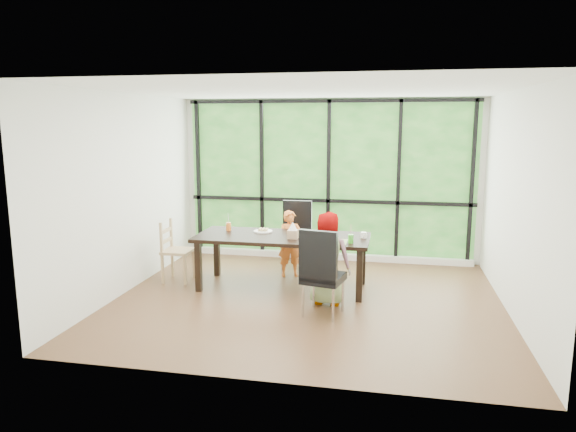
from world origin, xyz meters
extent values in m
plane|color=black|center=(0.00, 0.00, 0.00)|extent=(5.00, 5.00, 0.00)
plane|color=silver|center=(0.00, 2.25, 1.35)|extent=(5.00, 0.00, 5.00)
cube|color=#1E4E1C|center=(0.00, 2.23, 1.35)|extent=(4.80, 0.02, 2.65)
cube|color=silver|center=(0.00, 2.15, 0.05)|extent=(4.80, 0.12, 0.10)
cube|color=black|center=(-0.43, 0.46, 0.38)|extent=(2.44, 1.08, 0.75)
cube|color=black|center=(-0.41, 1.39, 0.54)|extent=(0.49, 0.49, 1.08)
cube|color=black|center=(0.27, -0.48, 0.54)|extent=(0.54, 0.54, 1.08)
cube|color=#A2865D|center=(-2.00, 0.47, 0.45)|extent=(0.41, 0.43, 0.90)
imported|color=orange|center=(-0.43, 1.04, 0.50)|extent=(0.43, 0.36, 1.01)
imported|color=slate|center=(0.28, -0.09, 0.60)|extent=(0.61, 0.43, 1.20)
cube|color=tan|center=(0.26, 0.22, 0.75)|extent=(0.46, 0.34, 0.01)
cylinder|color=white|center=(-0.75, 0.66, 0.76)|extent=(0.27, 0.27, 0.02)
cylinder|color=white|center=(0.24, 0.25, 0.76)|extent=(0.22, 0.22, 0.01)
cylinder|color=orange|center=(-1.27, 0.65, 0.81)|extent=(0.07, 0.07, 0.12)
cylinder|color=green|center=(0.54, 0.19, 0.81)|extent=(0.07, 0.07, 0.12)
cylinder|color=white|center=(0.69, 0.53, 0.79)|extent=(0.08, 0.08, 0.08)
cube|color=tan|center=(-0.25, 0.31, 0.81)|extent=(0.14, 0.14, 0.12)
cylinder|color=white|center=(-1.27, 0.65, 0.91)|extent=(0.01, 0.04, 0.20)
cylinder|color=pink|center=(0.54, 0.19, 0.91)|extent=(0.01, 0.04, 0.20)
cone|color=white|center=(-0.25, 0.31, 0.92)|extent=(0.12, 0.12, 0.11)
camera|label=1|loc=(1.04, -6.50, 2.31)|focal=32.60mm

